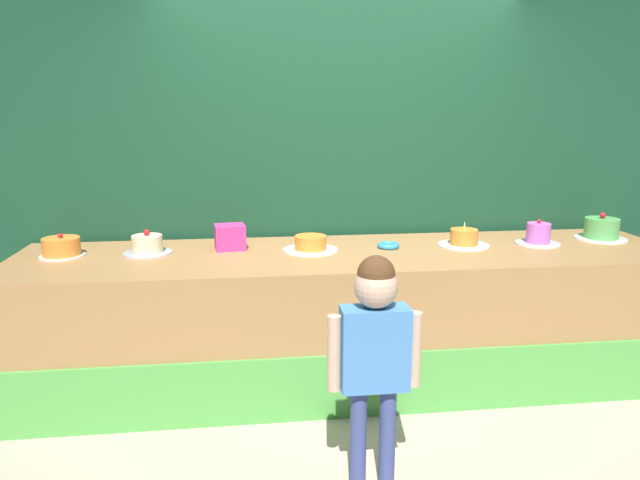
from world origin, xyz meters
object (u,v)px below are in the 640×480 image
at_px(cake_left, 147,245).
at_px(pink_box, 230,237).
at_px(cake_center_left, 311,244).
at_px(cake_far_left, 61,247).
at_px(donut, 388,245).
at_px(cake_right, 538,235).
at_px(child_figure, 375,341).
at_px(cake_far_right, 601,229).
at_px(cake_center_right, 464,239).

bearing_deg(cake_left, pink_box, 6.79).
bearing_deg(cake_center_left, cake_left, 177.39).
bearing_deg(cake_far_left, cake_center_left, -1.38).
relative_size(donut, cake_center_left, 0.40).
height_order(cake_center_left, cake_right, cake_right).
height_order(child_figure, cake_far_right, child_figure).
bearing_deg(cake_far_right, cake_center_left, -177.55).
xyz_separation_m(child_figure, pink_box, (-0.67, 1.31, 0.22)).
distance_m(cake_center_right, cake_far_right, 1.03).
xyz_separation_m(donut, cake_far_left, (-2.05, 0.03, 0.04)).
bearing_deg(cake_right, pink_box, 176.87).
relative_size(cake_left, cake_center_left, 0.85).
xyz_separation_m(cake_far_left, cake_center_right, (2.56, -0.03, -0.01)).
bearing_deg(donut, cake_center_left, -179.15).
bearing_deg(donut, cake_left, 178.54).
bearing_deg(cake_center_left, cake_far_left, 178.62).
xyz_separation_m(cake_left, cake_center_left, (1.02, -0.05, -0.01)).
height_order(pink_box, cake_center_left, pink_box).
xyz_separation_m(donut, cake_left, (-1.54, 0.04, 0.04)).
distance_m(donut, cake_right, 1.03).
height_order(child_figure, cake_center_left, child_figure).
height_order(cake_left, cake_far_right, cake_far_right).
bearing_deg(donut, cake_right, -0.66).
height_order(donut, cake_right, cake_right).
bearing_deg(cake_center_right, pink_box, 176.36).
bearing_deg(pink_box, donut, -5.59).
bearing_deg(donut, cake_center_right, 0.27).
distance_m(donut, cake_center_right, 0.51).
bearing_deg(cake_far_left, cake_center_right, -0.61).
relative_size(cake_far_left, cake_left, 0.91).
height_order(cake_left, cake_center_right, cake_center_right).
xyz_separation_m(child_figure, cake_left, (-1.18, 1.25, 0.19)).
relative_size(donut, cake_center_right, 0.42).
xyz_separation_m(pink_box, cake_far_left, (-1.02, -0.07, -0.02)).
distance_m(pink_box, cake_far_left, 1.03).
distance_m(cake_left, cake_right, 2.56).
distance_m(cake_center_right, cake_right, 0.51).
bearing_deg(pink_box, cake_right, -3.13).
height_order(pink_box, cake_right, cake_right).
bearing_deg(cake_center_right, cake_center_left, -179.44).
height_order(child_figure, cake_center_right, child_figure).
relative_size(cake_far_left, cake_right, 0.93).
xyz_separation_m(child_figure, cake_far_right, (1.89, 1.29, 0.21)).
distance_m(cake_center_left, cake_right, 1.54).
relative_size(pink_box, cake_far_right, 0.54).
relative_size(child_figure, donut, 7.89).
height_order(pink_box, cake_far_right, cake_far_right).
distance_m(cake_far_left, cake_far_right, 3.58).
bearing_deg(cake_center_right, donut, -179.73).
height_order(cake_far_left, cake_right, cake_right).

